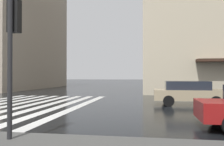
# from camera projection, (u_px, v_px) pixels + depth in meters

# --- Properties ---
(ground_plane) EXTENTS (220.00, 220.00, 0.00)m
(ground_plane) POSITION_uv_depth(u_px,v_px,m) (19.00, 118.00, 9.95)
(ground_plane) COLOR black
(zebra_crossing) EXTENTS (13.00, 7.50, 0.01)m
(zebra_crossing) POSITION_uv_depth(u_px,v_px,m) (21.00, 105.00, 14.26)
(zebra_crossing) COLOR silver
(zebra_crossing) RESTS_ON ground_plane
(traffic_signal_post) EXTENTS (0.44, 0.30, 3.51)m
(traffic_signal_post) POSITION_uv_depth(u_px,v_px,m) (13.00, 37.00, 6.14)
(traffic_signal_post) COLOR #232326
(traffic_signal_post) RESTS_ON sidewalk_pavement
(car_champagne) EXTENTS (1.85, 4.10, 1.41)m
(car_champagne) POSITION_uv_depth(u_px,v_px,m) (189.00, 92.00, 14.17)
(car_champagne) COLOR tan
(car_champagne) RESTS_ON ground_plane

